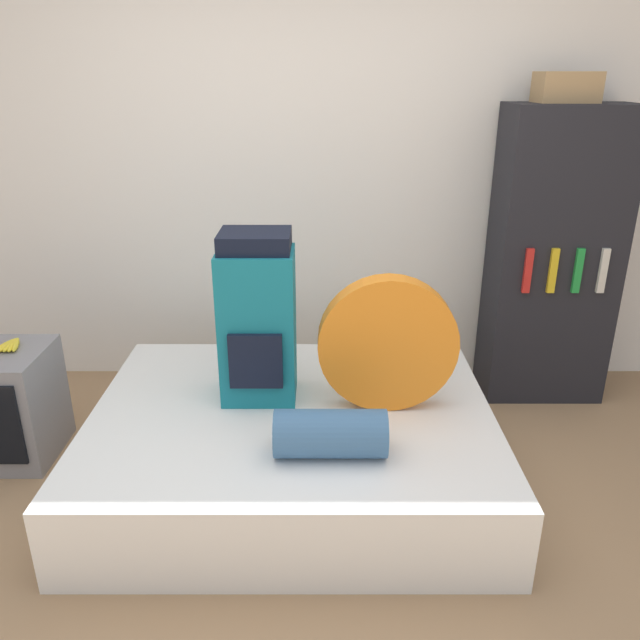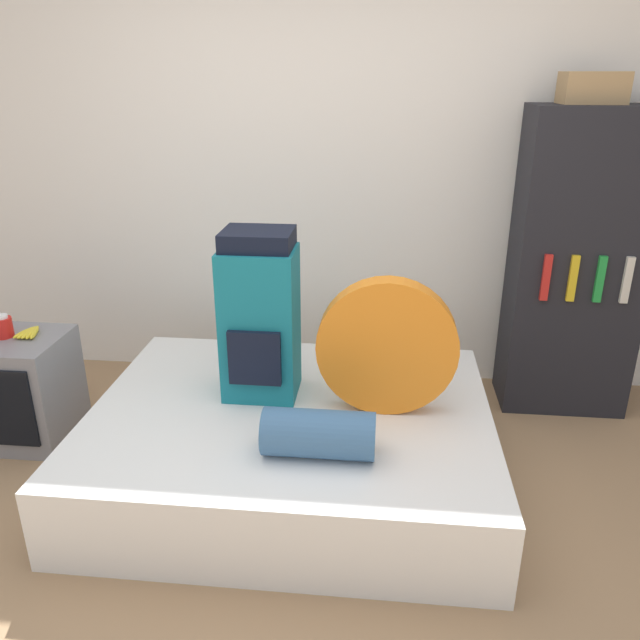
% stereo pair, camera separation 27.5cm
% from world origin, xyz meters
% --- Properties ---
extents(ground_plane, '(16.00, 16.00, 0.00)m').
position_xyz_m(ground_plane, '(0.00, 0.00, 0.00)').
color(ground_plane, '#997551').
extents(wall_back, '(8.00, 0.05, 2.60)m').
position_xyz_m(wall_back, '(0.00, 1.85, 1.30)').
color(wall_back, white).
rests_on(wall_back, ground_plane).
extents(bed, '(1.87, 1.50, 0.37)m').
position_xyz_m(bed, '(0.01, 0.68, 0.19)').
color(bed, white).
rests_on(bed, ground_plane).
extents(backpack, '(0.35, 0.32, 0.81)m').
position_xyz_m(backpack, '(-0.15, 0.83, 0.77)').
color(backpack, '#14707F').
rests_on(backpack, bed).
extents(tent_bag, '(0.64, 0.11, 0.64)m').
position_xyz_m(tent_bag, '(0.45, 0.72, 0.69)').
color(tent_bag, orange).
rests_on(tent_bag, bed).
extents(sleeping_roll, '(0.46, 0.20, 0.20)m').
position_xyz_m(sleeping_roll, '(0.19, 0.31, 0.47)').
color(sleeping_roll, '#3D668E').
rests_on(sleeping_roll, bed).
extents(television, '(0.49, 0.46, 0.58)m').
position_xyz_m(television, '(-1.45, 0.88, 0.29)').
color(television, gray).
rests_on(television, ground_plane).
extents(banana_bunch, '(0.12, 0.17, 0.03)m').
position_xyz_m(banana_bunch, '(-1.38, 0.93, 0.59)').
color(banana_bunch, yellow).
rests_on(banana_bunch, television).
extents(bookshelf, '(0.68, 0.41, 1.69)m').
position_xyz_m(bookshelf, '(1.48, 1.59, 0.85)').
color(bookshelf, black).
rests_on(bookshelf, ground_plane).
extents(cardboard_box, '(0.31, 0.22, 0.15)m').
position_xyz_m(cardboard_box, '(1.44, 1.61, 1.77)').
color(cardboard_box, '#A88456').
rests_on(cardboard_box, bookshelf).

